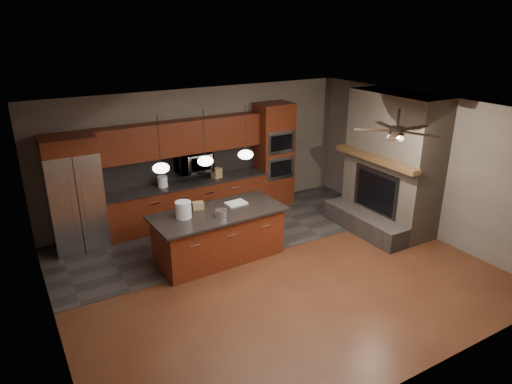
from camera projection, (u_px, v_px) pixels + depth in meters
ground at (273, 271)px, 7.97m from camera, size 7.00×7.00×0.00m
ceiling at (276, 111)px, 6.98m from camera, size 7.00×6.00×0.02m
back_wall at (200, 153)px, 9.89m from camera, size 7.00×0.02×2.80m
right_wall at (422, 164)px, 9.12m from camera, size 0.02×6.00×2.80m
left_wall at (44, 247)px, 5.82m from camera, size 0.02×6.00×2.80m
slate_tile_patch at (227, 232)px, 9.42m from camera, size 7.00×2.40×0.01m
fireplace_column at (390, 168)px, 9.27m from camera, size 1.30×2.10×2.80m
back_cabinetry at (186, 182)px, 9.64m from camera, size 3.59×0.64×2.20m
oven_tower at (274, 155)px, 10.52m from camera, size 0.80×0.63×2.38m
microwave at (193, 162)px, 9.60m from camera, size 0.73×0.41×0.50m
refrigerator at (74, 194)px, 8.41m from camera, size 0.95×0.75×2.20m
kitchen_island at (219, 235)px, 8.26m from camera, size 2.43×1.18×0.92m
white_bucket at (183, 210)px, 7.80m from camera, size 0.35×0.35×0.29m
paint_can at (221, 213)px, 7.86m from camera, size 0.23×0.23×0.13m
paint_tray at (236, 203)px, 8.42m from camera, size 0.38×0.28×0.04m
cardboard_box at (198, 206)px, 8.19m from camera, size 0.23×0.18×0.13m
counter_bucket at (163, 182)px, 9.32m from camera, size 0.26×0.26×0.23m
counter_box at (217, 173)px, 9.85m from camera, size 0.23×0.21×0.22m
pendant_left at (161, 168)px, 7.06m from camera, size 0.26×0.26×0.92m
pendant_center at (205, 161)px, 7.41m from camera, size 0.26×0.26×0.92m
pendant_right at (246, 154)px, 7.77m from camera, size 0.26×0.26×0.92m
ceiling_fan at (397, 130)px, 7.30m from camera, size 1.27×1.33×0.41m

